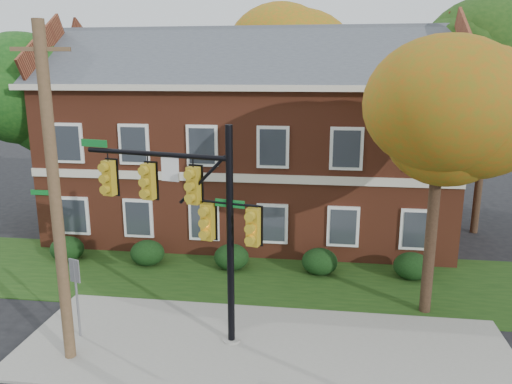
# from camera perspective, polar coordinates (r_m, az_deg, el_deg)

# --- Properties ---
(ground) EXTENTS (120.00, 120.00, 0.00)m
(ground) POSITION_cam_1_polar(r_m,az_deg,el_deg) (14.16, 0.38, -19.60)
(ground) COLOR black
(ground) RESTS_ON ground
(sidewalk) EXTENTS (14.00, 5.00, 0.08)m
(sidewalk) POSITION_cam_1_polar(r_m,az_deg,el_deg) (14.98, 0.90, -17.39)
(sidewalk) COLOR gray
(sidewalk) RESTS_ON ground
(grass_strip) EXTENTS (30.00, 6.00, 0.04)m
(grass_strip) POSITION_cam_1_polar(r_m,az_deg,el_deg) (19.42, 2.71, -9.86)
(grass_strip) COLOR #193811
(grass_strip) RESTS_ON ground
(apartment_building) EXTENTS (18.80, 8.80, 9.74)m
(apartment_building) POSITION_cam_1_polar(r_m,az_deg,el_deg) (24.11, -0.64, 7.05)
(apartment_building) COLOR brown
(apartment_building) RESTS_ON ground
(hedge_far_left) EXTENTS (1.40, 1.26, 1.05)m
(hedge_far_left) POSITION_cam_1_polar(r_m,az_deg,el_deg) (22.43, -20.79, -6.09)
(hedge_far_left) COLOR black
(hedge_far_left) RESTS_ON ground
(hedge_left) EXTENTS (1.40, 1.26, 1.05)m
(hedge_left) POSITION_cam_1_polar(r_m,az_deg,el_deg) (21.02, -12.31, -6.81)
(hedge_left) COLOR black
(hedge_left) RESTS_ON ground
(hedge_center) EXTENTS (1.40, 1.26, 1.05)m
(hedge_center) POSITION_cam_1_polar(r_m,az_deg,el_deg) (20.12, -2.82, -7.44)
(hedge_center) COLOR black
(hedge_center) RESTS_ON ground
(hedge_right) EXTENTS (1.40, 1.26, 1.05)m
(hedge_right) POSITION_cam_1_polar(r_m,az_deg,el_deg) (19.81, 7.28, -7.89)
(hedge_right) COLOR black
(hedge_right) RESTS_ON ground
(hedge_far_right) EXTENTS (1.40, 1.26, 1.05)m
(hedge_far_right) POSITION_cam_1_polar(r_m,az_deg,el_deg) (20.11, 17.40, -8.09)
(hedge_far_right) COLOR black
(hedge_far_right) RESTS_ON ground
(tree_near_right) EXTENTS (4.50, 4.25, 8.58)m
(tree_near_right) POSITION_cam_1_polar(r_m,az_deg,el_deg) (16.07, 21.38, 8.83)
(tree_near_right) COLOR black
(tree_near_right) RESTS_ON ground
(tree_left_rear) EXTENTS (5.40, 5.10, 8.88)m
(tree_left_rear) POSITION_cam_1_polar(r_m,az_deg,el_deg) (26.20, -22.96, 10.24)
(tree_left_rear) COLOR black
(tree_left_rear) RESTS_ON ground
(tree_right_rear) EXTENTS (6.30, 5.95, 10.62)m
(tree_right_rear) POSITION_cam_1_polar(r_m,az_deg,el_deg) (25.76, 26.16, 13.11)
(tree_right_rear) COLOR black
(tree_right_rear) RESTS_ON ground
(tree_far_rear) EXTENTS (6.84, 6.46, 11.52)m
(tree_far_rear) POSITION_cam_1_polar(r_m,az_deg,el_deg) (31.63, 4.01, 15.59)
(tree_far_rear) COLOR black
(tree_far_rear) RESTS_ON ground
(traffic_signal) EXTENTS (5.61, 1.45, 6.39)m
(traffic_signal) POSITION_cam_1_polar(r_m,az_deg,el_deg) (14.18, -7.25, -1.98)
(traffic_signal) COLOR gray
(traffic_signal) RESTS_ON ground
(utility_pole) EXTENTS (1.38, 0.40, 8.97)m
(utility_pole) POSITION_cam_1_polar(r_m,az_deg,el_deg) (13.76, -21.94, -0.86)
(utility_pole) COLOR brown
(utility_pole) RESTS_ON ground
(sign_post) EXTENTS (0.36, 0.16, 2.51)m
(sign_post) POSITION_cam_1_polar(r_m,az_deg,el_deg) (15.65, -19.89, -9.99)
(sign_post) COLOR slate
(sign_post) RESTS_ON ground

